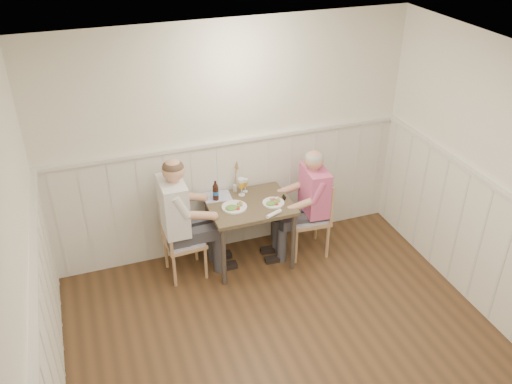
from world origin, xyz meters
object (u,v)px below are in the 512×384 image
Objects in this scene: beer_bottle at (216,192)px; grass_vase at (235,178)px; chair_right at (312,213)px; man_in_pink at (310,211)px; chair_left at (179,239)px; diner_cream at (179,228)px; dining_table at (250,212)px.

grass_vase reaches higher than beer_bottle.
chair_right is 0.06m from man_in_pink.
chair_left is at bearing -159.75° from beer_bottle.
diner_cream is (0.02, 0.02, 0.13)m from chair_left.
diner_cream reaches higher than chair_left.
diner_cream is at bearing -160.94° from beer_bottle.
chair_left is 2.19× the size of grass_vase.
beer_bottle is 0.28m from grass_vase.
man_in_pink is at bearing -24.85° from grass_vase.
beer_bottle is at bearing -157.17° from grass_vase.
chair_left is 0.13m from diner_cream.
chair_right is 1.49m from diner_cream.
chair_left is (-0.78, 0.02, -0.19)m from dining_table.
chair_right is 3.99× the size of beer_bottle.
diner_cream reaches higher than chair_right.
diner_cream is 0.81m from grass_vase.
chair_left is at bearing -133.94° from diner_cream.
beer_bottle is (0.46, 0.17, 0.39)m from chair_left.
chair_right reaches higher than dining_table.
man_in_pink is (-0.04, -0.01, 0.05)m from chair_right.
diner_cream is (-1.49, 0.08, 0.09)m from chair_right.
diner_cream is (-0.76, 0.03, -0.06)m from dining_table.
chair_right is 0.71× the size of man_in_pink.
man_in_pink is (0.69, -0.06, -0.10)m from dining_table.
diner_cream is 0.54m from beer_bottle.
diner_cream is at bearing 176.85° from chair_right.
dining_table is 1.04× the size of chair_left.
man_in_pink is 0.92× the size of diner_cream.
man_in_pink is 1.45m from diner_cream.
grass_vase reaches higher than dining_table.
man_in_pink is at bearing -3.62° from diner_cream.
chair_right is at bearing -12.76° from beer_bottle.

